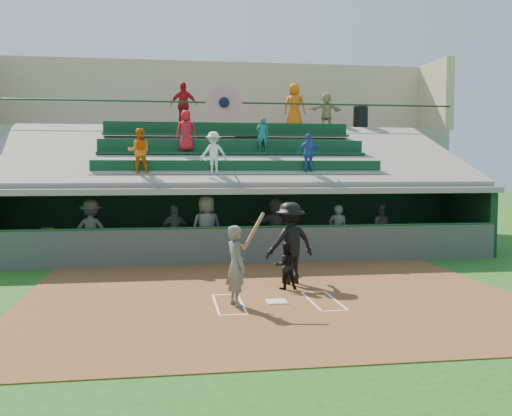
{
  "coord_description": "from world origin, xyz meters",
  "views": [
    {
      "loc": [
        -2.21,
        -11.81,
        2.88
      ],
      "look_at": [
        0.08,
        3.5,
        1.8
      ],
      "focal_mm": 40.0,
      "sensor_mm": 36.0,
      "label": 1
    }
  ],
  "objects": [
    {
      "name": "dugout_player_a",
      "position": [
        -4.65,
        6.19,
        0.98
      ],
      "size": [
        1.26,
        0.78,
        1.88
      ],
      "primitive_type": "imported",
      "rotation": [
        0.0,
        0.0,
        3.08
      ],
      "color": "#565853",
      "rests_on": "dugout_floor"
    },
    {
      "name": "ground",
      "position": [
        0.0,
        0.0,
        0.0
      ],
      "size": [
        100.0,
        100.0,
        0.0
      ],
      "primitive_type": "plane",
      "color": "#1D5116",
      "rests_on": "ground"
    },
    {
      "name": "home_plate",
      "position": [
        0.0,
        0.0,
        0.04
      ],
      "size": [
        0.43,
        0.43,
        0.03
      ],
      "primitive_type": "cube",
      "color": "white",
      "rests_on": "dirt_slab"
    },
    {
      "name": "dirt_slab",
      "position": [
        0.0,
        0.5,
        0.01
      ],
      "size": [
        11.0,
        9.0,
        0.02
      ],
      "primitive_type": "cube",
      "color": "brown",
      "rests_on": "ground"
    },
    {
      "name": "batters_box_chalk",
      "position": [
        0.0,
        0.0,
        0.02
      ],
      "size": [
        2.65,
        1.85,
        0.01
      ],
      "color": "silver",
      "rests_on": "dirt_slab"
    },
    {
      "name": "dugout_player_c",
      "position": [
        -1.13,
        5.8,
        1.04
      ],
      "size": [
        1.11,
        0.87,
        1.99
      ],
      "primitive_type": "imported",
      "rotation": [
        0.0,
        0.0,
        3.41
      ],
      "color": "#5E605B",
      "rests_on": "dugout_floor"
    },
    {
      "name": "home_umpire",
      "position": [
        0.71,
        1.96,
        1.03
      ],
      "size": [
        1.48,
        1.13,
        2.02
      ],
      "primitive_type": "imported",
      "rotation": [
        0.0,
        0.0,
        3.47
      ],
      "color": "black",
      "rests_on": "dirt_slab"
    },
    {
      "name": "dugout_player_f",
      "position": [
        4.91,
        6.95,
        0.85
      ],
      "size": [
        0.91,
        0.78,
        1.62
      ],
      "primitive_type": "imported",
      "rotation": [
        0.0,
        0.0,
        2.91
      ],
      "color": "#5E615C",
      "rests_on": "dugout_floor"
    },
    {
      "name": "concourse_staff_c",
      "position": [
        4.6,
        12.78,
        5.41
      ],
      "size": [
        1.53,
        0.61,
        1.61
      ],
      "primitive_type": "imported",
      "rotation": [
        0.0,
        0.0,
        3.23
      ],
      "color": "tan",
      "rests_on": "concourse_slab"
    },
    {
      "name": "batter_at_plate",
      "position": [
        -0.89,
        -0.18,
        0.87
      ],
      "size": [
        0.9,
        0.77,
        1.95
      ],
      "color": "#51534F",
      "rests_on": "dirt_slab"
    },
    {
      "name": "dugout_bench",
      "position": [
        0.1,
        8.02,
        0.29
      ],
      "size": [
        16.08,
        4.88,
        0.5
      ],
      "primitive_type": "cube",
      "rotation": [
        0.0,
        0.0,
        0.27
      ],
      "color": "brown",
      "rests_on": "dugout_floor"
    },
    {
      "name": "dugout_floor",
      "position": [
        0.0,
        6.75,
        0.02
      ],
      "size": [
        16.0,
        3.5,
        0.04
      ],
      "primitive_type": "cube",
      "color": "gray",
      "rests_on": "ground"
    },
    {
      "name": "trash_bin",
      "position": [
        5.98,
        12.22,
        5.07
      ],
      "size": [
        0.63,
        0.63,
        0.95
      ],
      "primitive_type": "cylinder",
      "color": "black",
      "rests_on": "concourse_slab"
    },
    {
      "name": "grandstand",
      "position": [
        -0.01,
        10.51,
        2.26
      ],
      "size": [
        20.4,
        10.4,
        7.8
      ],
      "color": "#4B504B",
      "rests_on": "ground"
    },
    {
      "name": "catcher",
      "position": [
        0.46,
        1.31,
        0.58
      ],
      "size": [
        0.57,
        0.46,
        1.12
      ],
      "primitive_type": "imported",
      "rotation": [
        0.0,
        0.0,
        3.22
      ],
      "color": "black",
      "rests_on": "dirt_slab"
    },
    {
      "name": "concourse_staff_b",
      "position": [
        3.16,
        12.75,
        5.58
      ],
      "size": [
        1.12,
        0.93,
        1.96
      ],
      "primitive_type": "imported",
      "rotation": [
        0.0,
        0.0,
        2.77
      ],
      "color": "#E35C0D",
      "rests_on": "concourse_slab"
    },
    {
      "name": "water_cooler",
      "position": [
        -5.96,
        6.2,
        0.89
      ],
      "size": [
        0.36,
        0.36,
        0.36
      ],
      "primitive_type": "cylinder",
      "color": "#DA5C0C",
      "rests_on": "white_table"
    },
    {
      "name": "concourse_staff_a",
      "position": [
        -1.64,
        12.68,
        5.55
      ],
      "size": [
        1.15,
        0.55,
        1.91
      ],
      "primitive_type": "imported",
      "rotation": [
        0.0,
        0.0,
        3.07
      ],
      "color": "#AB131B",
      "rests_on": "concourse_slab"
    },
    {
      "name": "dugout_player_d",
      "position": [
        1.24,
        6.81,
        0.98
      ],
      "size": [
        1.77,
        0.62,
        1.89
      ],
      "primitive_type": "imported",
      "rotation": [
        0.0,
        0.0,
        3.18
      ],
      "color": "#585B56",
      "rests_on": "dugout_floor"
    },
    {
      "name": "concourse_slab",
      "position": [
        0.0,
        13.5,
        2.3
      ],
      "size": [
        20.0,
        3.0,
        4.6
      ],
      "primitive_type": "cube",
      "color": "gray",
      "rests_on": "ground"
    },
    {
      "name": "dugout_player_e",
      "position": [
        3.11,
        5.87,
        0.88
      ],
      "size": [
        0.72,
        0.61,
        1.67
      ],
      "primitive_type": "imported",
      "rotation": [
        0.0,
        0.0,
        2.75
      ],
      "color": "#61635E",
      "rests_on": "dugout_floor"
    },
    {
      "name": "white_table",
      "position": [
        -5.92,
        6.24,
        0.38
      ],
      "size": [
        0.78,
        0.6,
        0.67
      ],
      "primitive_type": "cube",
      "rotation": [
        0.0,
        0.0,
        -0.03
      ],
      "color": "silver",
      "rests_on": "dugout_floor"
    },
    {
      "name": "dugout_player_b",
      "position": [
        -2.1,
        6.13,
        0.89
      ],
      "size": [
        1.05,
        0.57,
        1.7
      ],
      "primitive_type": "imported",
      "rotation": [
        0.0,
        0.0,
        3.31
      ],
      "color": "#51534F",
      "rests_on": "dugout_floor"
    }
  ]
}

